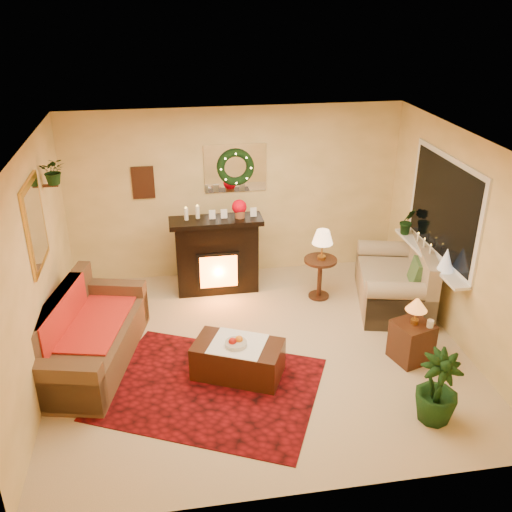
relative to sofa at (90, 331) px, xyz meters
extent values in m
plane|color=beige|center=(2.04, -0.11, -0.43)|extent=(5.00, 5.00, 0.00)
plane|color=white|center=(2.04, -0.11, 2.17)|extent=(5.00, 5.00, 0.00)
plane|color=#EFD88C|center=(2.04, 2.14, 0.87)|extent=(5.00, 5.00, 0.00)
plane|color=#EFD88C|center=(2.04, -2.36, 0.87)|extent=(5.00, 5.00, 0.00)
plane|color=#EFD88C|center=(-0.46, -0.11, 0.87)|extent=(4.50, 4.50, 0.00)
plane|color=#EFD88C|center=(4.54, -0.11, 0.87)|extent=(4.50, 4.50, 0.00)
cube|color=maroon|center=(1.34, -0.75, -0.42)|extent=(2.90, 2.62, 0.01)
cube|color=#523224|center=(0.00, 0.00, 0.00)|extent=(1.32, 2.15, 0.86)
cube|color=#B52713|center=(-0.02, 0.19, 0.03)|extent=(0.83, 1.35, 0.02)
cube|color=#361F1A|center=(1.67, 1.56, 0.12)|extent=(1.18, 0.38, 1.08)
sphere|color=red|center=(2.01, 1.57, 0.87)|extent=(0.21, 0.21, 0.21)
cylinder|color=white|center=(1.26, 1.51, 0.83)|extent=(0.06, 0.06, 0.18)
cylinder|color=beige|center=(1.42, 1.56, 0.83)|extent=(0.06, 0.06, 0.18)
cube|color=white|center=(2.04, 2.12, 1.27)|extent=(0.92, 0.02, 0.72)
torus|color=#194719|center=(2.04, 2.08, 1.29)|extent=(0.55, 0.11, 0.55)
cube|color=#381E11|center=(0.69, 2.12, 1.12)|extent=(0.32, 0.03, 0.48)
cube|color=gold|center=(-0.44, 0.19, 1.32)|extent=(0.03, 0.84, 1.00)
imported|color=#194719|center=(-0.30, 0.94, 1.54)|extent=(0.33, 0.28, 0.36)
cube|color=gray|center=(4.10, 0.77, -0.01)|extent=(1.26, 1.75, 0.91)
cube|color=white|center=(4.52, 0.44, 1.12)|extent=(0.03, 1.86, 1.36)
cube|color=black|center=(4.51, 0.44, 1.12)|extent=(0.02, 1.70, 1.22)
cube|color=white|center=(4.42, 0.44, 0.44)|extent=(0.22, 1.86, 0.04)
cone|color=white|center=(4.40, -0.03, 0.61)|extent=(0.21, 0.21, 0.32)
imported|color=#155317|center=(4.38, 1.16, 0.66)|extent=(0.28, 0.23, 0.51)
cylinder|color=#321E14|center=(3.11, 1.10, -0.10)|extent=(0.52, 0.52, 0.61)
cone|color=#FAC78C|center=(3.12, 1.10, 0.45)|extent=(0.30, 0.30, 0.45)
cube|color=#45240E|center=(3.81, -0.57, -0.16)|extent=(0.51, 0.51, 0.50)
cone|color=orange|center=(3.81, -0.57, 0.32)|extent=(0.26, 0.26, 0.37)
cube|color=black|center=(1.70, -0.54, -0.22)|extent=(1.15, 0.92, 0.42)
cylinder|color=beige|center=(1.67, -0.57, 0.02)|extent=(0.25, 0.25, 0.06)
imported|color=#2E652B|center=(3.62, -1.62, 0.02)|extent=(1.39, 1.39, 2.41)
camera|label=1|loc=(1.02, -5.95, 3.71)|focal=40.00mm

